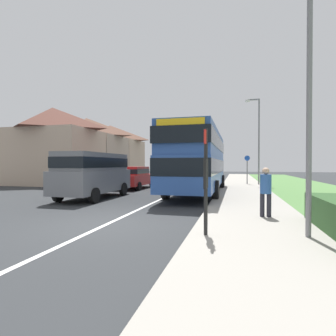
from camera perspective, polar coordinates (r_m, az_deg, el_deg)
The scene contains 12 objects.
ground_plane at distance 8.25m, azimuth -12.73°, elevation -11.61°, with size 120.00×120.00×0.00m, color #2D3033.
lane_marking_centre at distance 15.71m, azimuth 0.76°, elevation -5.67°, with size 0.14×60.00×0.01m, color silver.
pavement_near_side at distance 13.29m, azimuth 16.63°, elevation -6.64°, with size 3.20×68.00×0.12m, color #9E998E.
double_decker_bus at distance 16.15m, azimuth 6.58°, elevation 2.10°, with size 2.80×11.10×3.70m.
parked_van_grey at distance 14.28m, azimuth -15.70°, elevation -0.77°, with size 2.11×5.12×2.35m.
parked_car_red at distance 19.50m, azimuth -7.36°, elevation -1.83°, with size 1.98×4.55×1.60m.
pedestrian_at_stop at distance 8.88m, azimuth 20.30°, elevation -4.39°, with size 0.34×0.34×1.67m.
bus_stop_sign at distance 6.25m, azimuth 8.15°, elevation -1.31°, with size 0.09×0.52×2.60m.
cycle_route_sign at distance 23.26m, azimuth 16.69°, elevation -0.10°, with size 0.44×0.08×2.52m.
street_lamp_near at distance 7.14m, azimuth 27.29°, elevation 19.41°, with size 1.14×0.20×7.03m.
street_lamp_mid at distance 23.09m, azimuth 18.74°, elevation 6.59°, with size 1.14×0.20×7.16m.
house_terrace_far_side at distance 30.43m, azimuth -17.12°, elevation 3.86°, with size 7.64×16.62×6.85m.
Camera 1 is at (3.68, -7.17, 1.77)m, focal length 28.28 mm.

